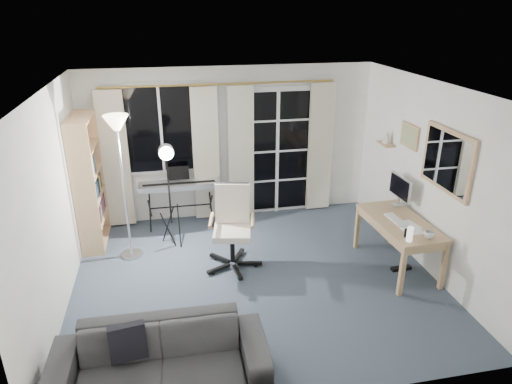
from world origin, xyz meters
TOP-DOWN VIEW (x-y plane):
  - floor at (0.00, 0.00)m, footprint 4.50×4.00m
  - window at (-1.05, 1.97)m, footprint 1.20×0.08m
  - french_door at (0.75, 1.97)m, footprint 1.32×0.09m
  - curtains at (-0.14, 1.88)m, footprint 3.60×0.07m
  - bookshelf at (-2.12, 1.39)m, footprint 0.30×0.87m
  - torchiere_lamp at (-1.57, 0.90)m, footprint 0.39×0.39m
  - keyboard_piano at (-0.84, 1.70)m, footprint 1.22×0.59m
  - studio_light at (-1.00, 1.05)m, footprint 0.28×0.31m
  - office_chair at (-0.21, 0.46)m, footprint 0.75×0.74m
  - desk at (1.88, -0.09)m, footprint 0.69×1.29m
  - monitor at (2.08, 0.36)m, footprint 0.17×0.49m
  - desk_clutter at (1.83, -0.31)m, footprint 0.38×0.78m
  - mug at (1.98, -0.59)m, footprint 0.11×0.09m
  - wall_mirror at (2.22, -0.35)m, footprint 0.04×0.94m
  - framed_print at (2.23, 0.55)m, footprint 0.03×0.42m
  - wall_shelf at (2.16, 1.05)m, footprint 0.16×0.30m
  - sofa at (-1.18, -1.55)m, footprint 1.94×0.60m

SIDE VIEW (x-z plane):
  - floor at x=0.00m, z-range -0.02..0.00m
  - sofa at x=-1.18m, z-range 0.00..0.76m
  - desk_clutter at x=1.83m, z-range 0.10..0.96m
  - desk at x=1.88m, z-range 0.25..0.93m
  - office_chair at x=-0.21m, z-range 0.10..1.18m
  - keyboard_piano at x=-0.84m, z-range 0.23..1.11m
  - mug at x=1.98m, z-range 0.68..0.79m
  - bookshelf at x=-2.12m, z-range -0.05..1.83m
  - monitor at x=2.08m, z-range 0.72..1.14m
  - french_door at x=0.75m, z-range -0.03..2.08m
  - curtains at x=-0.14m, z-range 0.03..2.16m
  - studio_light at x=-1.00m, z-range 0.47..2.03m
  - wall_shelf at x=2.16m, z-range 1.32..1.50m
  - window at x=-1.05m, z-range 0.80..2.20m
  - wall_mirror at x=2.22m, z-range 1.18..1.92m
  - torchiere_lamp at x=-1.57m, z-range 0.60..2.58m
  - framed_print at x=2.23m, z-range 1.44..1.76m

